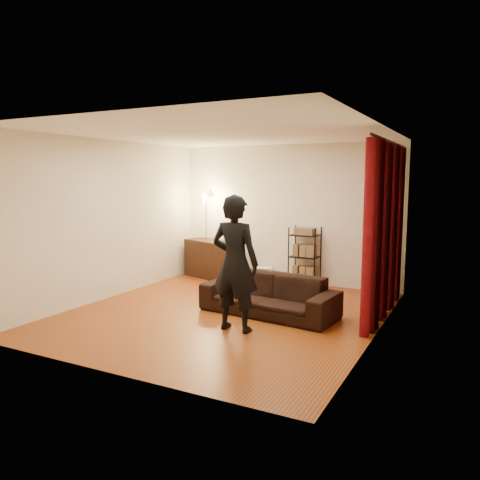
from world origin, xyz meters
The scene contains 14 objects.
floor centered at (0.00, 0.00, 0.00)m, with size 5.00×5.00×0.00m, color #9B4511.
ceiling centered at (0.00, 0.00, 2.70)m, with size 5.00×5.00×0.00m, color white.
wall_back centered at (0.00, 2.50, 1.35)m, with size 5.00×5.00×0.00m, color beige.
wall_front centered at (0.00, -2.50, 1.35)m, with size 5.00×5.00×0.00m, color beige.
wall_left centered at (-2.25, 0.00, 1.35)m, with size 5.00×5.00×0.00m, color beige.
wall_right centered at (2.25, 0.00, 1.35)m, with size 5.00×5.00×0.00m, color beige.
curtain_rod centered at (2.15, 1.12, 2.58)m, with size 0.04×0.04×2.65m, color black.
curtain centered at (2.13, 1.12, 1.28)m, with size 0.22×2.65×2.55m, color #6C070D, non-canonical shape.
sofa centered at (0.62, 0.25, 0.30)m, with size 2.06×0.81×0.60m, color black.
person centered at (0.51, -0.64, 0.92)m, with size 0.67×0.44×1.84m, color black.
media_cabinet centered at (-1.45, 2.12, 0.39)m, with size 1.33×0.50×0.77m, color #311A0F.
storage_boxes centered at (-0.43, 2.31, 0.14)m, with size 0.34×0.27×0.28m, color beige, non-canonical shape.
wire_shelf centered at (0.46, 2.28, 0.57)m, with size 0.52×0.36×1.14m, color black, non-canonical shape.
floor_lamp centered at (-1.64, 2.14, 0.89)m, with size 0.32×0.32×1.78m, color silver, non-canonical shape.
Camera 1 is at (3.39, -6.07, 2.05)m, focal length 35.00 mm.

